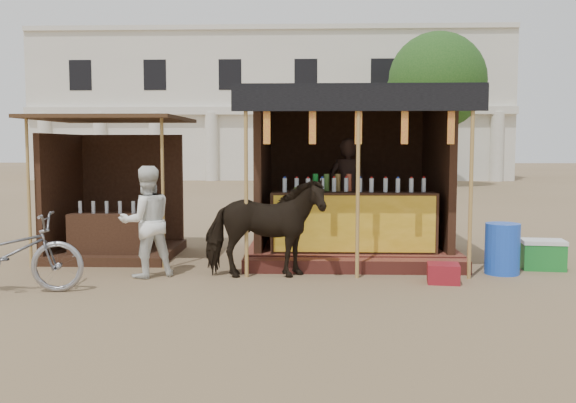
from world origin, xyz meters
The scene contains 11 objects.
ground centered at (0.00, 0.00, 0.00)m, with size 120.00×120.00×0.00m, color #846B4C.
main_stall centered at (1.00, 3.36, 1.03)m, with size 3.60×3.61×2.78m.
secondary_stall centered at (-3.17, 3.24, 0.85)m, with size 2.40×2.40×2.38m.
cow centered at (-0.33, 1.49, 0.72)m, with size 0.78×1.71×1.45m, color black.
motorbike centered at (-3.62, 0.44, 0.52)m, with size 0.69×1.98×1.04m, color #93939B.
bystander centered at (-2.05, 1.51, 0.81)m, with size 0.79×0.61×1.62m, color white.
blue_barrel centered at (3.18, 1.92, 0.38)m, with size 0.51×0.51×0.76m, color blue.
red_crate centered at (2.18, 1.26, 0.13)m, with size 0.43×0.41×0.27m, color maroon.
cooler centered at (3.91, 2.29, 0.23)m, with size 0.69×0.51×0.46m.
background_building centered at (-2.00, 29.94, 3.98)m, with size 26.00×7.45×8.18m.
tree centered at (5.81, 22.14, 4.63)m, with size 4.50×4.40×7.00m.
Camera 1 is at (0.35, -7.60, 1.92)m, focal length 40.00 mm.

